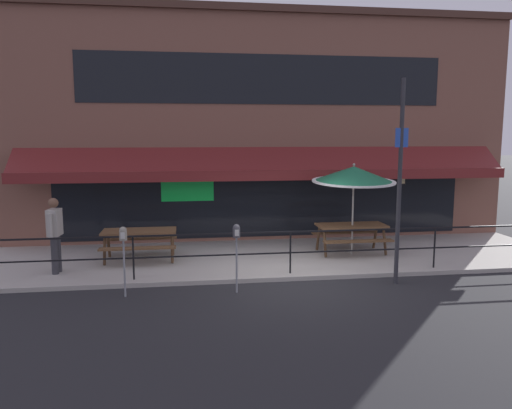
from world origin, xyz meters
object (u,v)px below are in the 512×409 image
at_px(picnic_table_centre, 351,230).
at_px(street_sign_pole, 400,181).
at_px(parking_meter_near, 123,240).
at_px(parking_meter_far, 236,238).
at_px(patio_umbrella_centre, 354,175).
at_px(picnic_table_left, 140,236).
at_px(pedestrian_walking, 55,231).

xyz_separation_m(picnic_table_centre, street_sign_pole, (0.19, -2.43, 1.53)).
distance_m(parking_meter_near, parking_meter_far, 2.23).
relative_size(patio_umbrella_centre, parking_meter_near, 1.67).
bearing_deg(street_sign_pole, parking_meter_near, -178.93).
xyz_separation_m(picnic_table_centre, patio_umbrella_centre, (0.00, -0.08, 1.47)).
height_order(picnic_table_left, street_sign_pole, street_sign_pole).
relative_size(parking_meter_far, street_sign_pole, 0.33).
bearing_deg(patio_umbrella_centre, pedestrian_walking, -173.51).
relative_size(parking_meter_near, street_sign_pole, 0.33).
xyz_separation_m(parking_meter_near, parking_meter_far, (2.23, -0.04, 0.00)).
distance_m(picnic_table_centre, patio_umbrella_centre, 1.48).
bearing_deg(parking_meter_near, street_sign_pole, 1.07).
height_order(picnic_table_centre, patio_umbrella_centre, patio_umbrella_centre).
distance_m(picnic_table_centre, street_sign_pole, 2.88).
relative_size(parking_meter_near, parking_meter_far, 1.00).
height_order(parking_meter_near, street_sign_pole, street_sign_pole).
bearing_deg(street_sign_pole, picnic_table_left, 156.78).
distance_m(picnic_table_centre, parking_meter_far, 4.21).
xyz_separation_m(picnic_table_centre, parking_meter_near, (-5.53, -2.54, 0.44)).
xyz_separation_m(picnic_table_centre, pedestrian_walking, (-7.22, -0.90, 0.35)).
relative_size(pedestrian_walking, parking_meter_far, 1.20).
bearing_deg(pedestrian_walking, parking_meter_near, -44.13).
bearing_deg(picnic_table_left, street_sign_pole, -23.22).
distance_m(picnic_table_left, parking_meter_far, 3.38).
relative_size(patio_umbrella_centre, pedestrian_walking, 1.39).
xyz_separation_m(picnic_table_centre, parking_meter_far, (-3.30, -2.58, 0.44)).
distance_m(pedestrian_walking, parking_meter_far, 4.27).
bearing_deg(parking_meter_far, pedestrian_walking, 156.81).
distance_m(picnic_table_left, patio_umbrella_centre, 5.65).
xyz_separation_m(picnic_table_left, pedestrian_walking, (-1.77, -0.89, 0.35)).
height_order(picnic_table_left, patio_umbrella_centre, patio_umbrella_centre).
relative_size(picnic_table_left, patio_umbrella_centre, 0.76).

